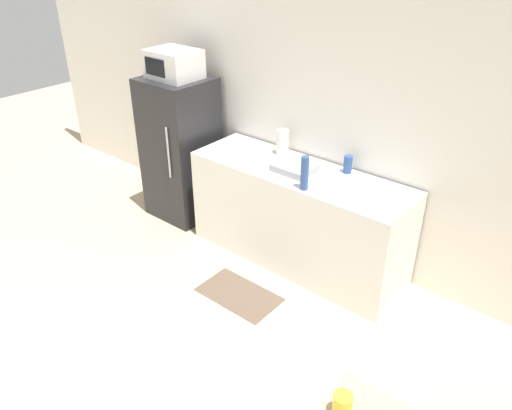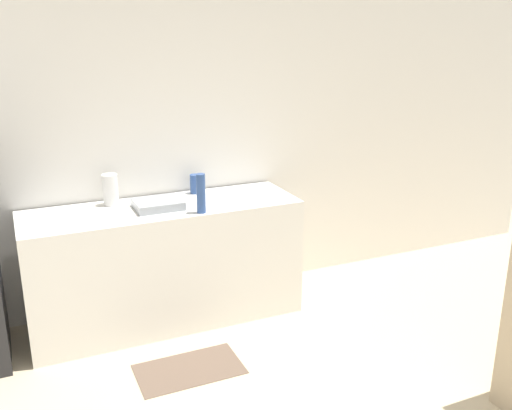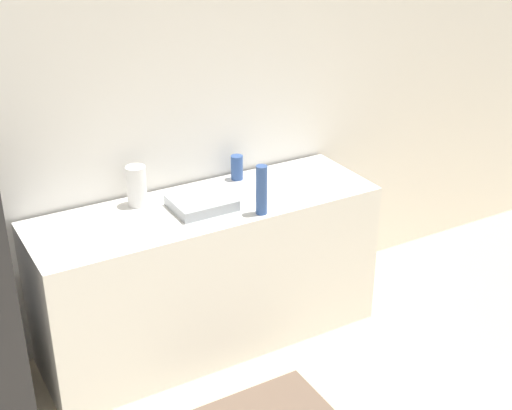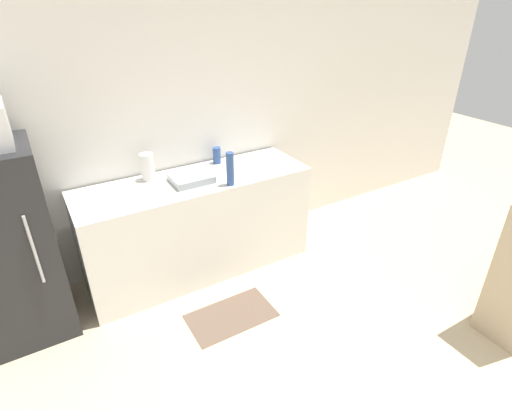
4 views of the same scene
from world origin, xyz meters
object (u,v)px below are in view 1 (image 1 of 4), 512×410
at_px(microwave, 174,64).
at_px(paper_towel_roll, 282,142).
at_px(bottle_tall, 305,173).
at_px(bottle_short, 348,164).
at_px(jar, 342,405).
at_px(refrigerator, 181,149).

xyz_separation_m(microwave, paper_towel_roll, (1.13, 0.24, -0.58)).
height_order(bottle_tall, paper_towel_roll, bottle_tall).
xyz_separation_m(microwave, bottle_short, (1.79, 0.28, -0.62)).
height_order(bottle_tall, jar, bottle_tall).
distance_m(refrigerator, microwave, 0.87).
height_order(refrigerator, paper_towel_roll, refrigerator).
relative_size(refrigerator, microwave, 3.11).
bearing_deg(bottle_tall, jar, -51.75).
bearing_deg(jar, bottle_short, 119.57).
distance_m(refrigerator, paper_towel_roll, 1.19).
xyz_separation_m(bottle_short, paper_towel_roll, (-0.66, -0.04, 0.04)).
relative_size(jar, paper_towel_roll, 0.47).
bearing_deg(paper_towel_roll, jar, -48.68).
relative_size(bottle_short, paper_towel_roll, 0.65).
height_order(microwave, bottle_short, microwave).
bearing_deg(jar, refrigerator, 147.30).
bearing_deg(bottle_tall, bottle_short, 77.13).
height_order(microwave, paper_towel_roll, microwave).
bearing_deg(paper_towel_roll, bottle_tall, -38.95).
xyz_separation_m(refrigerator, microwave, (-0.00, -0.00, 0.87)).
xyz_separation_m(bottle_tall, jar, (1.39, -1.76, 0.08)).
xyz_separation_m(bottle_tall, paper_towel_roll, (-0.55, 0.45, -0.03)).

